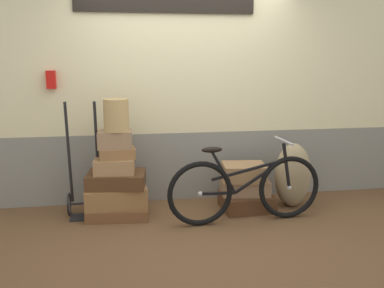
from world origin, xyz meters
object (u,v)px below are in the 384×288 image
at_px(suitcase_0, 118,211).
at_px(wicker_basket, 116,115).
at_px(suitcase_2, 116,179).
at_px(suitcase_8, 244,172).
at_px(bicycle, 245,189).
at_px(suitcase_4, 117,153).
at_px(suitcase_7, 245,186).
at_px(luggage_trolley, 85,187).
at_px(suitcase_1, 116,196).
at_px(suitcase_6, 247,201).
at_px(suitcase_3, 114,166).
at_px(suitcase_5, 115,139).
at_px(burlap_sack, 293,175).

distance_m(suitcase_0, wicker_basket, 1.07).
relative_size(suitcase_2, suitcase_8, 1.30).
bearing_deg(suitcase_8, bicycle, -97.90).
bearing_deg(suitcase_4, suitcase_8, -4.87).
bearing_deg(suitcase_4, suitcase_7, -4.05).
bearing_deg(luggage_trolley, suitcase_1, -12.57).
xyz_separation_m(suitcase_2, suitcase_7, (1.47, 0.01, -0.15)).
bearing_deg(wicker_basket, suitcase_6, -1.00).
bearing_deg(suitcase_3, suitcase_8, 5.05).
bearing_deg(suitcase_3, suitcase_6, 4.38).
bearing_deg(suitcase_1, bicycle, -18.82).
xyz_separation_m(suitcase_0, suitcase_6, (1.48, -0.01, 0.03)).
height_order(suitcase_0, suitcase_1, suitcase_1).
distance_m(suitcase_0, suitcase_8, 1.49).
height_order(suitcase_6, suitcase_8, suitcase_8).
relative_size(suitcase_5, suitcase_6, 0.63).
bearing_deg(wicker_basket, suitcase_2, 163.10).
relative_size(suitcase_0, suitcase_2, 1.07).
relative_size(suitcase_3, luggage_trolley, 0.33).
relative_size(suitcase_6, luggage_trolley, 0.44).
bearing_deg(suitcase_0, suitcase_7, 5.68).
height_order(suitcase_3, burlap_sack, burlap_sack).
relative_size(suitcase_8, burlap_sack, 0.63).
height_order(suitcase_7, suitcase_8, suitcase_8).
bearing_deg(suitcase_8, suitcase_2, -174.99).
relative_size(suitcase_0, suitcase_5, 1.86).
height_order(suitcase_5, suitcase_6, suitcase_5).
bearing_deg(wicker_basket, suitcase_4, -124.96).
distance_m(suitcase_7, burlap_sack, 0.59).
bearing_deg(suitcase_4, suitcase_3, -157.25).
distance_m(suitcase_3, burlap_sack, 2.07).
xyz_separation_m(luggage_trolley, bicycle, (1.71, -0.48, 0.05)).
bearing_deg(burlap_sack, suitcase_8, -179.98).
distance_m(suitcase_2, suitcase_8, 1.45).
bearing_deg(wicker_basket, suitcase_7, 0.50).
xyz_separation_m(suitcase_2, burlap_sack, (2.05, -0.02, -0.04)).
xyz_separation_m(suitcase_5, suitcase_7, (1.47, -0.00, -0.60)).
relative_size(suitcase_2, suitcase_7, 1.16).
distance_m(suitcase_0, luggage_trolley, 0.46).
xyz_separation_m(suitcase_4, bicycle, (1.34, -0.39, -0.35)).
distance_m(suitcase_1, suitcase_6, 1.51).
distance_m(suitcase_2, luggage_trolley, 0.37).
distance_m(suitcase_2, burlap_sack, 2.05).
bearing_deg(bicycle, suitcase_0, 164.18).
bearing_deg(wicker_basket, luggage_trolley, 167.64).
height_order(suitcase_0, suitcase_5, suitcase_5).
bearing_deg(suitcase_2, suitcase_0, -57.76).
height_order(wicker_basket, luggage_trolley, wicker_basket).
bearing_deg(burlap_sack, suitcase_2, 179.57).
xyz_separation_m(suitcase_7, suitcase_8, (-0.02, -0.02, 0.18)).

